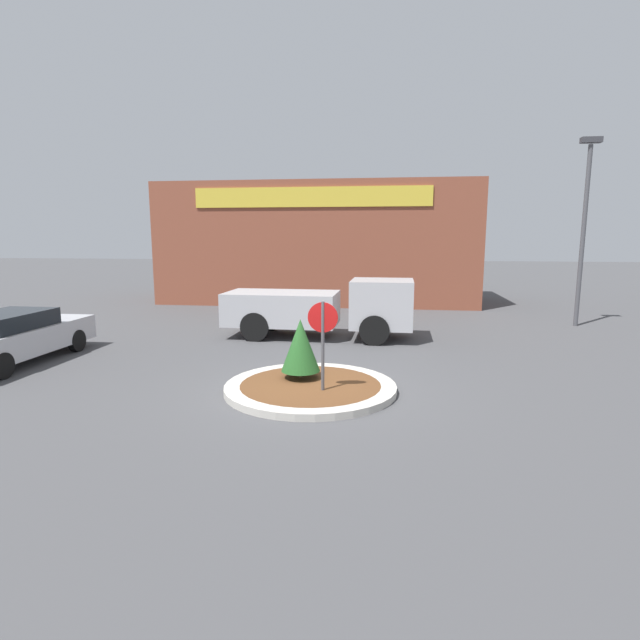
# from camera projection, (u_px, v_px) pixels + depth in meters

# --- Properties ---
(ground_plane) EXTENTS (120.00, 120.00, 0.00)m
(ground_plane) POSITION_uv_depth(u_px,v_px,m) (311.00, 391.00, 10.94)
(ground_plane) COLOR #474749
(traffic_island) EXTENTS (3.76, 3.76, 0.15)m
(traffic_island) POSITION_uv_depth(u_px,v_px,m) (311.00, 387.00, 10.93)
(traffic_island) COLOR #BCB7AD
(traffic_island) RESTS_ON ground_plane
(stop_sign) EXTENTS (0.63, 0.07, 2.03)m
(stop_sign) POSITION_uv_depth(u_px,v_px,m) (323.00, 332.00, 10.30)
(stop_sign) COLOR #4C4C51
(stop_sign) RESTS_ON ground_plane
(island_shrub) EXTENTS (0.88, 0.88, 1.36)m
(island_shrub) POSITION_uv_depth(u_px,v_px,m) (300.00, 345.00, 11.26)
(island_shrub) COLOR brown
(island_shrub) RESTS_ON traffic_island
(utility_truck) EXTENTS (6.23, 2.21, 1.96)m
(utility_truck) POSITION_uv_depth(u_px,v_px,m) (323.00, 307.00, 16.53)
(utility_truck) COLOR #B2B2B7
(utility_truck) RESTS_ON ground_plane
(storefront_building) EXTENTS (15.66, 6.07, 5.93)m
(storefront_building) POSITION_uv_depth(u_px,v_px,m) (320.00, 244.00, 26.08)
(storefront_building) COLOR brown
(storefront_building) RESTS_ON ground_plane
(parked_sedan_silver) EXTENTS (1.81, 4.72, 1.39)m
(parked_sedan_silver) POSITION_uv_depth(u_px,v_px,m) (13.00, 337.00, 13.21)
(parked_sedan_silver) COLOR #B7B7BC
(parked_sedan_silver) RESTS_ON ground_plane
(light_pole) EXTENTS (0.70, 0.30, 6.84)m
(light_pole) POSITION_uv_depth(u_px,v_px,m) (584.00, 219.00, 18.22)
(light_pole) COLOR #4C4C51
(light_pole) RESTS_ON ground_plane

